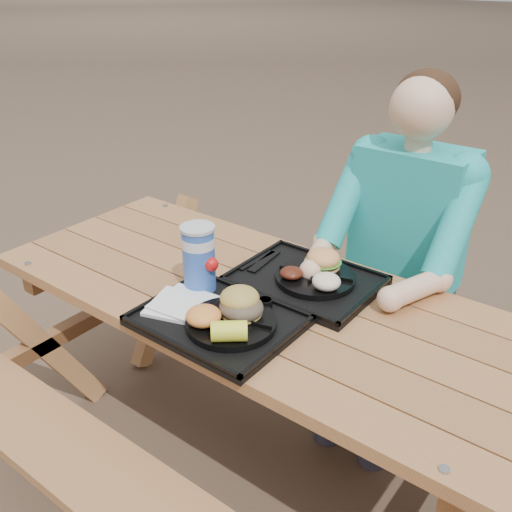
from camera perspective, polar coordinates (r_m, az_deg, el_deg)
The scene contains 18 objects.
ground at distance 2.31m, azimuth 0.00°, elevation -19.80°, with size 60.00×60.00×0.00m, color #999999.
picnic_table at distance 2.05m, azimuth 0.00°, elevation -12.65°, with size 1.80×1.49×0.75m, color #999999, non-canonical shape.
tray_near at distance 1.67m, azimuth -3.84°, elevation -6.54°, with size 0.45×0.35×0.02m, color black.
tray_far at distance 1.88m, azimuth 4.99°, elevation -2.57°, with size 0.45×0.35×0.02m, color black.
plate_near at distance 1.63m, azimuth -2.50°, elevation -6.70°, with size 0.26×0.26×0.02m, color black.
plate_far at distance 1.86m, azimuth 5.96°, elevation -2.18°, with size 0.26×0.26×0.02m, color black.
napkin_stack at distance 1.73m, azimuth -7.71°, elevation -4.76°, with size 0.17×0.17×0.02m, color white.
soda_cup at distance 1.77m, azimuth -5.73°, elevation -0.35°, with size 0.10×0.10×0.20m, color #1645AB.
condiment_bbq at distance 1.73m, azimuth -1.07°, elevation -4.19°, with size 0.05×0.05×0.03m, color black.
condiment_mustard at distance 1.71m, azimuth 0.91°, elevation -4.73°, with size 0.05×0.05×0.03m, color yellow.
sandwich at distance 1.61m, azimuth -1.50°, elevation -4.06°, with size 0.12×0.12×0.12m, color #BC9742, non-canonical shape.
mac_cheese at distance 1.60m, azimuth -5.27°, elevation -5.98°, with size 0.10×0.10×0.05m, color #F99C41.
corn_cob at distance 1.53m, azimuth -2.69°, elevation -7.52°, with size 0.10×0.10×0.06m, color #F1F734, non-canonical shape.
cutlery_far at distance 1.97m, azimuth 0.82°, elevation -0.53°, with size 0.03×0.18×0.01m, color black.
burger at distance 1.88m, azimuth 6.76°, elevation 0.18°, with size 0.11×0.11×0.10m, color #F49E56, non-canonical shape.
baked_beans at distance 1.83m, azimuth 3.57°, elevation -1.70°, with size 0.08×0.08×0.03m, color #4E1C0F.
potato_salad at distance 1.77m, azimuth 7.05°, elevation -2.55°, with size 0.09×0.09×0.05m, color white.
diner at distance 2.22m, azimuth 14.26°, elevation -1.92°, with size 0.48×0.84×1.28m, color #1A95B7, non-canonical shape.
Camera 1 is at (0.95, -1.25, 1.69)m, focal length 40.00 mm.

